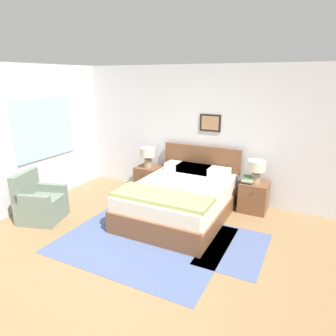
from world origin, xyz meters
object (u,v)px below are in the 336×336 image
(nightstand_by_door, at_px, (254,197))
(table_lamp_near_window, at_px, (148,154))
(bed, at_px, (180,199))
(nightstand_near_window, at_px, (149,179))
(armchair, at_px, (40,204))
(table_lamp_by_door, at_px, (256,168))

(nightstand_by_door, bearing_deg, table_lamp_near_window, -179.27)
(bed, height_order, nightstand_near_window, bed)
(bed, relative_size, armchair, 2.49)
(nightstand_near_window, height_order, nightstand_by_door, same)
(table_lamp_by_door, bearing_deg, bed, -145.41)
(nightstand_near_window, distance_m, table_lamp_near_window, 0.55)
(nightstand_by_door, xyz_separation_m, table_lamp_near_window, (-2.21, -0.03, 0.55))
(table_lamp_near_window, bearing_deg, armchair, -116.48)
(armchair, bearing_deg, nightstand_by_door, 105.09)
(nightstand_near_window, relative_size, nightstand_by_door, 1.00)
(nightstand_by_door, bearing_deg, armchair, -147.83)
(table_lamp_near_window, bearing_deg, bed, -34.90)
(bed, bearing_deg, nightstand_by_door, 35.71)
(table_lamp_near_window, relative_size, table_lamp_by_door, 1.00)
(table_lamp_near_window, distance_m, table_lamp_by_door, 2.22)
(nightstand_near_window, xyz_separation_m, table_lamp_near_window, (0.00, -0.03, 0.55))
(armchair, bearing_deg, table_lamp_near_window, 136.44)
(armchair, relative_size, table_lamp_near_window, 2.02)
(armchair, relative_size, nightstand_by_door, 1.55)
(table_lamp_near_window, xyz_separation_m, table_lamp_by_door, (2.22, 0.00, 0.00))
(nightstand_near_window, distance_m, nightstand_by_door, 2.22)
(nightstand_by_door, distance_m, table_lamp_near_window, 2.28)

